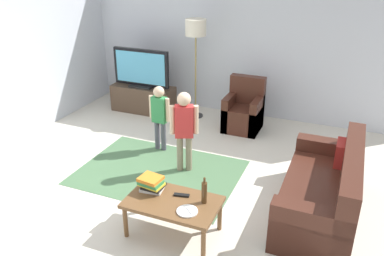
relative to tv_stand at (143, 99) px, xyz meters
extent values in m
plane|color=beige|center=(1.72, -2.30, -0.24)|extent=(7.80, 7.80, 0.00)
cube|color=silver|center=(1.72, 0.70, 1.11)|extent=(6.00, 0.12, 2.70)
cube|color=#4C724C|center=(1.32, -1.95, -0.24)|extent=(2.20, 1.60, 0.01)
cube|color=#4C3828|center=(0.00, 0.00, 0.01)|extent=(1.20, 0.44, 0.50)
cube|color=black|center=(0.00, -0.05, -0.14)|extent=(1.10, 0.32, 0.03)
cube|color=black|center=(0.00, -0.02, 0.27)|extent=(0.44, 0.28, 0.03)
cube|color=black|center=(0.00, -0.02, 0.63)|extent=(1.10, 0.07, 0.68)
cube|color=#59B2D8|center=(0.00, -0.06, 0.63)|extent=(1.00, 0.01, 0.58)
cube|color=#472319|center=(3.47, -2.07, -0.03)|extent=(0.80, 1.80, 0.42)
cube|color=#472319|center=(3.77, -2.07, 0.19)|extent=(0.20, 1.80, 0.86)
cube|color=#472319|center=(3.47, -2.87, 0.06)|extent=(0.80, 0.20, 0.60)
cube|color=#472319|center=(3.47, -1.27, 0.06)|extent=(0.80, 0.20, 0.60)
cube|color=#B22823|center=(3.62, -1.52, 0.32)|extent=(0.10, 0.32, 0.32)
cube|color=#472319|center=(1.99, -0.10, -0.03)|extent=(0.60, 0.60, 0.42)
cube|color=#472319|center=(1.99, 0.12, 0.21)|extent=(0.60, 0.16, 0.90)
cube|color=#472319|center=(1.75, -0.10, 0.06)|extent=(0.12, 0.60, 0.60)
cube|color=#472319|center=(2.23, -0.10, 0.06)|extent=(0.12, 0.60, 0.60)
cylinder|color=#262626|center=(1.01, 0.15, -0.23)|extent=(0.28, 0.28, 0.02)
cylinder|color=#99844C|center=(1.01, 0.15, 0.52)|extent=(0.03, 0.03, 1.50)
cylinder|color=silver|center=(1.01, 0.15, 1.40)|extent=(0.36, 0.36, 0.28)
cylinder|color=#4C4C59|center=(0.96, -1.30, -0.01)|extent=(0.08, 0.08, 0.46)
cylinder|color=#4C4C59|center=(1.08, -1.30, -0.01)|extent=(0.08, 0.08, 0.46)
cube|color=#338C4C|center=(1.02, -1.30, 0.42)|extent=(0.23, 0.13, 0.40)
sphere|color=beige|center=(1.02, -1.30, 0.70)|extent=(0.17, 0.17, 0.17)
cylinder|color=beige|center=(0.88, -1.29, 0.44)|extent=(0.06, 0.06, 0.36)
cylinder|color=beige|center=(1.16, -1.31, 0.44)|extent=(0.06, 0.06, 0.36)
cylinder|color=gray|center=(1.56, -1.76, 0.02)|extent=(0.09, 0.09, 0.52)
cylinder|color=gray|center=(1.67, -1.71, 0.02)|extent=(0.09, 0.09, 0.52)
cube|color=red|center=(1.62, -1.74, 0.50)|extent=(0.28, 0.23, 0.45)
sphere|color=beige|center=(1.62, -1.74, 0.82)|extent=(0.19, 0.19, 0.19)
cylinder|color=beige|center=(1.47, -1.80, 0.53)|extent=(0.07, 0.07, 0.40)
cylinder|color=beige|center=(1.76, -1.67, 0.53)|extent=(0.07, 0.07, 0.40)
cube|color=brown|center=(2.06, -3.04, 0.16)|extent=(1.00, 0.60, 0.04)
cylinder|color=brown|center=(1.61, -3.29, -0.05)|extent=(0.05, 0.05, 0.38)
cylinder|color=brown|center=(2.51, -3.29, -0.05)|extent=(0.05, 0.05, 0.38)
cylinder|color=brown|center=(1.61, -2.79, -0.05)|extent=(0.05, 0.05, 0.38)
cylinder|color=brown|center=(2.51, -2.79, -0.05)|extent=(0.05, 0.05, 0.38)
cube|color=white|center=(1.75, -2.94, 0.19)|extent=(0.26, 0.20, 0.03)
cube|color=black|center=(1.77, -2.93, 0.22)|extent=(0.23, 0.22, 0.02)
cube|color=yellow|center=(1.75, -2.94, 0.25)|extent=(0.29, 0.22, 0.03)
cube|color=#388C4C|center=(1.75, -2.95, 0.28)|extent=(0.27, 0.20, 0.04)
cube|color=orange|center=(1.74, -2.94, 0.32)|extent=(0.26, 0.23, 0.04)
cylinder|color=#4C3319|center=(2.38, -2.94, 0.30)|extent=(0.06, 0.06, 0.24)
cylinder|color=#4C3319|center=(2.38, -2.94, 0.45)|extent=(0.02, 0.02, 0.06)
cube|color=black|center=(2.11, -2.92, 0.19)|extent=(0.18, 0.08, 0.02)
cylinder|color=white|center=(2.28, -3.16, 0.18)|extent=(0.22, 0.22, 0.02)
cube|color=silver|center=(2.30, -3.16, 0.19)|extent=(0.12, 0.11, 0.01)
camera|label=1|loc=(3.61, -6.22, 2.64)|focal=37.24mm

